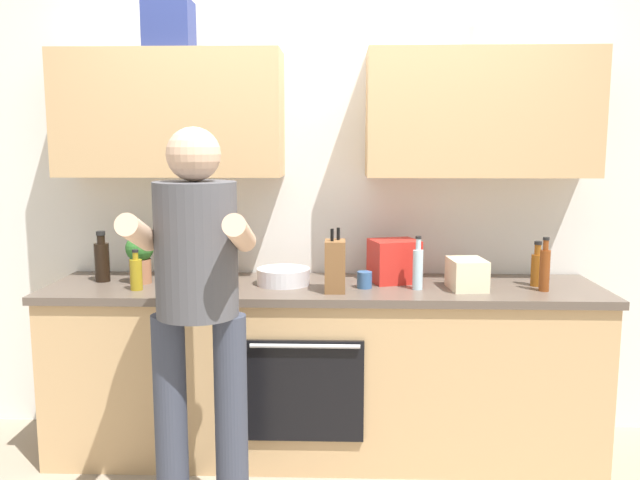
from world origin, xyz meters
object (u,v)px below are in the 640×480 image
object	(u,v)px
bottle_soy	(102,260)
grocery_bag_rice	(467,274)
bottle_vinegar	(545,268)
person_standing	(197,295)
knife_block	(335,266)
cup_coffee	(465,268)
mixing_bowl	(283,276)
cup_tea	(365,280)
bottle_oil	(136,273)
potted_herb	(140,256)
bottle_soda	(203,272)
grocery_bag_crisps	(394,261)
bottle_hotsauce	(226,265)
bottle_syrup	(537,268)
bottle_water	(418,268)
grocery_bag_bread	(206,261)

from	to	relation	value
bottle_soy	grocery_bag_rice	bearing A→B (deg)	-3.81
bottle_vinegar	person_standing	bearing A→B (deg)	-160.39
knife_block	grocery_bag_rice	distance (m)	0.66
cup_coffee	mixing_bowl	bearing A→B (deg)	-168.98
cup_tea	grocery_bag_rice	world-z (taller)	grocery_bag_rice
bottle_soy	bottle_oil	distance (m)	0.31
potted_herb	grocery_bag_rice	xyz separation A→B (m)	(1.68, -0.09, -0.07)
bottle_vinegar	knife_block	bearing A→B (deg)	-177.65
bottle_soda	grocery_bag_crisps	distance (m)	0.99
bottle_hotsauce	potted_herb	bearing A→B (deg)	163.15
person_standing	bottle_oil	xyz separation A→B (m)	(-0.42, 0.53, -0.02)
cup_coffee	grocery_bag_crisps	bearing A→B (deg)	-164.56
person_standing	bottle_oil	bearing A→B (deg)	128.62
person_standing	grocery_bag_crisps	size ratio (longest dim) A/B	7.17
bottle_soda	bottle_syrup	xyz separation A→B (m)	(1.68, 0.15, 0.00)
bottle_vinegar	bottle_oil	distance (m)	2.02
bottle_hotsauce	bottle_soda	bearing A→B (deg)	-174.57
bottle_soda	mixing_bowl	bearing A→B (deg)	20.92
potted_herb	grocery_bag_crisps	distance (m)	1.33
bottle_soda	knife_block	size ratio (longest dim) A/B	0.77
bottle_syrup	grocery_bag_rice	distance (m)	0.38
bottle_hotsauce	bottle_soy	bearing A→B (deg)	165.48
bottle_hotsauce	bottle_syrup	size ratio (longest dim) A/B	1.36
bottle_water	mixing_bowl	distance (m)	0.69
bottle_hotsauce	grocery_bag_rice	bearing A→B (deg)	2.50
bottle_soda	potted_herb	bearing A→B (deg)	156.93
cup_tea	grocery_bag_rice	xyz separation A→B (m)	(0.51, -0.01, 0.03)
bottle_soda	cup_coffee	size ratio (longest dim) A/B	2.27
mixing_bowl	grocery_bag_crisps	size ratio (longest dim) A/B	1.16
grocery_bag_rice	potted_herb	bearing A→B (deg)	176.88
grocery_bag_bread	person_standing	bearing A→B (deg)	-81.10
bottle_water	person_standing	bearing A→B (deg)	-148.96
bottle_hotsauce	mixing_bowl	bearing A→B (deg)	26.57
bottle_soy	grocery_bag_bread	size ratio (longest dim) A/B	1.27
bottle_syrup	cup_coffee	size ratio (longest dim) A/B	2.16
bottle_vinegar	potted_herb	size ratio (longest dim) A/B	1.05
bottle_vinegar	knife_block	xyz separation A→B (m)	(-1.03, -0.04, 0.01)
bottle_syrup	cup_tea	xyz separation A→B (m)	(-0.88, -0.08, -0.05)
grocery_bag_bread	grocery_bag_crisps	bearing A→B (deg)	-0.68
person_standing	bottle_hotsauce	bearing A→B (deg)	87.55
bottle_syrup	grocery_bag_rice	size ratio (longest dim) A/B	1.07
person_standing	bottle_water	xyz separation A→B (m)	(0.98, 0.59, 0.01)
bottle_soy	cup_tea	distance (m)	1.39
bottle_vinegar	knife_block	world-z (taller)	knife_block
bottle_hotsauce	bottle_syrup	distance (m)	1.58
bottle_syrup	grocery_bag_crisps	bearing A→B (deg)	173.85
person_standing	cup_coffee	size ratio (longest dim) A/B	15.76
person_standing	grocery_bag_crisps	distance (m)	1.16
mixing_bowl	bottle_soy	bearing A→B (deg)	177.53
bottle_oil	potted_herb	size ratio (longest dim) A/B	0.80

